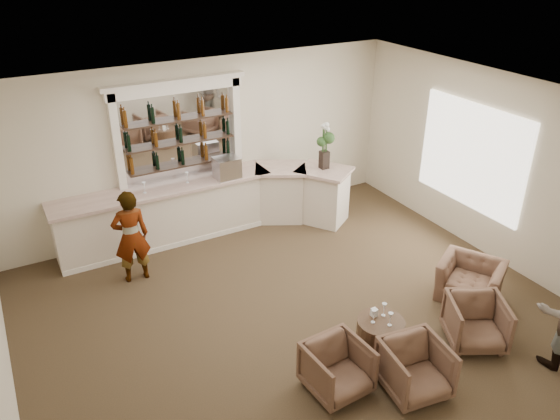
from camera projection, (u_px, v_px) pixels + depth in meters
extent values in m
plane|color=#4F3A27|center=(295.00, 313.00, 8.52)|extent=(8.00, 8.00, 0.00)
cube|color=beige|center=(204.00, 145.00, 10.50)|extent=(8.00, 0.04, 3.30)
cube|color=beige|center=(494.00, 168.00, 9.50)|extent=(0.04, 7.00, 3.30)
cube|color=white|center=(298.00, 107.00, 7.03)|extent=(8.00, 7.00, 0.04)
cube|color=white|center=(471.00, 156.00, 9.85)|extent=(0.05, 2.40, 1.90)
cube|color=silver|center=(165.00, 215.00, 10.30)|extent=(4.00, 0.70, 1.08)
cube|color=beige|center=(163.00, 188.00, 10.03)|extent=(4.10, 0.82, 0.06)
cube|color=silver|center=(280.00, 194.00, 11.14)|extent=(1.12, 1.04, 1.08)
cube|color=beige|center=(280.00, 168.00, 10.86)|extent=(1.27, 1.19, 0.06)
cube|color=silver|center=(323.00, 196.00, 11.03)|extent=(1.08, 1.14, 1.08)
cube|color=beige|center=(324.00, 171.00, 10.76)|extent=(1.24, 1.29, 0.06)
cube|color=white|center=(173.00, 245.00, 10.27)|extent=(4.00, 0.06, 0.10)
cube|color=white|center=(178.00, 135.00, 10.14)|extent=(2.15, 0.02, 1.65)
cube|color=white|center=(121.00, 172.00, 9.82)|extent=(0.14, 0.16, 2.90)
cube|color=white|center=(237.00, 150.00, 10.81)|extent=(0.14, 0.16, 2.90)
cube|color=white|center=(175.00, 88.00, 9.69)|extent=(2.52, 0.16, 0.18)
cube|color=white|center=(175.00, 81.00, 9.63)|extent=(2.64, 0.20, 0.08)
cube|color=#322219|center=(183.00, 165.00, 10.31)|extent=(2.05, 0.20, 0.03)
cube|color=#322219|center=(181.00, 143.00, 10.11)|extent=(2.05, 0.20, 0.03)
cube|color=#322219|center=(179.00, 120.00, 9.91)|extent=(2.05, 0.20, 0.03)
cylinder|color=#4B3120|center=(380.00, 335.00, 7.67)|extent=(0.67, 0.67, 0.50)
imported|color=gray|center=(131.00, 237.00, 9.00)|extent=(0.62, 0.42, 1.65)
imported|color=brown|center=(337.00, 369.00, 6.94)|extent=(0.79, 0.81, 0.70)
imported|color=brown|center=(415.00, 369.00, 6.92)|extent=(0.87, 0.89, 0.72)
imported|color=brown|center=(476.00, 322.00, 7.74)|extent=(1.05, 1.06, 0.72)
imported|color=brown|center=(470.00, 280.00, 8.78)|extent=(1.22, 1.26, 0.63)
cube|color=silver|center=(227.00, 168.00, 10.30)|extent=(0.46, 0.39, 0.40)
cube|color=black|center=(324.00, 160.00, 10.72)|extent=(0.16, 0.16, 0.36)
cube|color=white|center=(374.00, 312.00, 7.63)|extent=(0.08, 0.08, 0.12)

